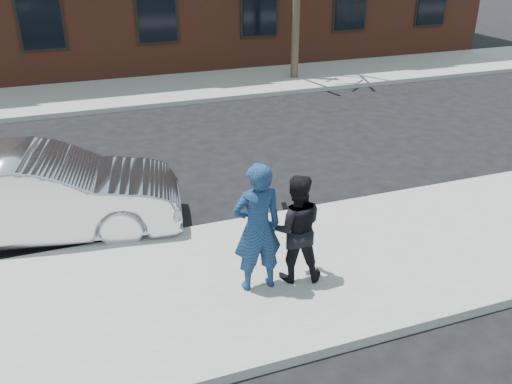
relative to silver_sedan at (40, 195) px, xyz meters
name	(u,v)px	position (x,y,z in m)	size (l,w,h in m)	color
ground	(314,263)	(4.02, -2.46, -0.78)	(100.00, 100.00, 0.00)	black
near_sidewalk	(321,267)	(4.02, -2.71, -0.70)	(50.00, 3.50, 0.15)	gray
near_curb	(278,216)	(4.02, -0.91, -0.70)	(50.00, 0.10, 0.15)	#999691
far_sidewalk	(169,89)	(4.02, 8.79, -0.70)	(50.00, 3.50, 0.15)	gray
far_curb	(181,103)	(4.02, 6.99, -0.70)	(50.00, 0.10, 0.15)	#999691
silver_sedan	(40,195)	(0.00, 0.00, 0.00)	(1.64, 4.71, 1.55)	silver
man_hoodie	(257,228)	(2.87, -2.93, 0.34)	(0.71, 0.52, 1.94)	navy
man_peacoat	(296,228)	(3.47, -2.89, 0.20)	(0.95, 0.84, 1.65)	black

